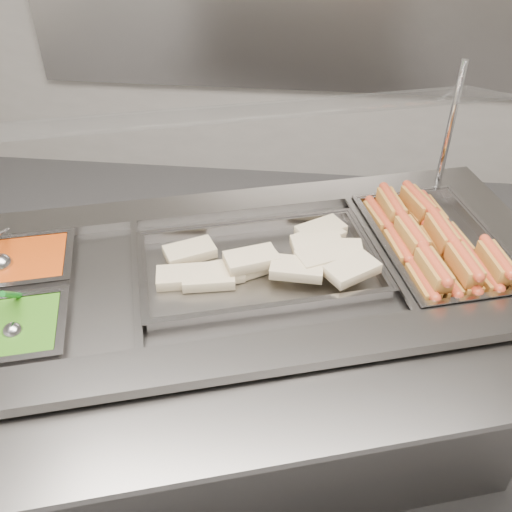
# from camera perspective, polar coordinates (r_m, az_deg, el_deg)

# --- Properties ---
(steam_counter) EXTENTS (2.00, 1.33, 0.88)m
(steam_counter) POSITION_cam_1_polar(r_m,az_deg,el_deg) (1.95, -1.44, -11.04)
(steam_counter) COLOR slate
(steam_counter) RESTS_ON ground
(tray_rail) EXTENTS (1.76, 0.85, 0.05)m
(tray_rail) POSITION_cam_1_polar(r_m,az_deg,el_deg) (1.33, 2.18, -15.70)
(tray_rail) COLOR gray
(tray_rail) RESTS_ON steam_counter
(sneeze_guard) EXTENTS (1.63, 0.76, 0.43)m
(sneeze_guard) POSITION_cam_1_polar(r_m,az_deg,el_deg) (1.64, -3.22, 13.68)
(sneeze_guard) COLOR silver
(sneeze_guard) RESTS_ON steam_counter
(pan_hotdogs) EXTENTS (0.48, 0.61, 0.10)m
(pan_hotdogs) POSITION_cam_1_polar(r_m,az_deg,el_deg) (1.85, 17.43, 0.52)
(pan_hotdogs) COLOR gray
(pan_hotdogs) RESTS_ON steam_counter
(pan_wraps) EXTENTS (0.75, 0.57, 0.07)m
(pan_wraps) POSITION_cam_1_polar(r_m,az_deg,el_deg) (1.67, 0.33, -1.27)
(pan_wraps) COLOR gray
(pan_wraps) RESTS_ON steam_counter
(pan_beans) EXTENTS (0.35, 0.31, 0.10)m
(pan_beans) POSITION_cam_1_polar(r_m,az_deg,el_deg) (1.82, -22.50, -1.37)
(pan_beans) COLOR gray
(pan_beans) RESTS_ON steam_counter
(pan_peas) EXTENTS (0.35, 0.31, 0.10)m
(pan_peas) POSITION_cam_1_polar(r_m,az_deg,el_deg) (1.61, -23.72, -7.64)
(pan_peas) COLOR gray
(pan_peas) RESTS_ON steam_counter
(hotdogs_in_buns) EXTENTS (0.43, 0.55, 0.12)m
(hotdogs_in_buns) POSITION_cam_1_polar(r_m,az_deg,el_deg) (1.80, 17.33, 1.30)
(hotdogs_in_buns) COLOR #A36922
(hotdogs_in_buns) RESTS_ON pan_hotdogs
(tortilla_wraps) EXTENTS (0.64, 0.40, 0.07)m
(tortilla_wraps) POSITION_cam_1_polar(r_m,az_deg,el_deg) (1.66, 2.28, -0.16)
(tortilla_wraps) COLOR #C9B086
(tortilla_wraps) RESTS_ON pan_wraps
(ladle) EXTENTS (0.09, 0.19, 0.14)m
(ladle) POSITION_cam_1_polar(r_m,az_deg,el_deg) (1.79, -24.11, -0.63)
(ladle) COLOR #AFAFB4
(ladle) RESTS_ON pan_beans
(serving_spoon) EXTENTS (0.08, 0.17, 0.15)m
(serving_spoon) POSITION_cam_1_polar(r_m,az_deg,el_deg) (1.57, -23.14, -6.40)
(serving_spoon) COLOR #AFAFB4
(serving_spoon) RESTS_ON pan_peas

